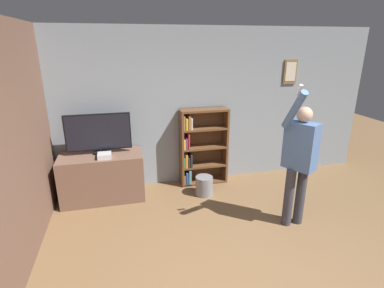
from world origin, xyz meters
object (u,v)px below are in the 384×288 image
game_console (105,156)px  person (300,157)px  bookshelf (200,147)px  television (98,133)px  waste_bin (204,186)px

game_console → person: (2.53, -1.24, 0.22)m
game_console → person: bearing=-26.1°
person → bookshelf: bearing=-179.1°
game_console → television: bearing=107.7°
game_console → bookshelf: (1.61, 0.35, -0.12)m
waste_bin → game_console: bearing=175.4°
bookshelf → game_console: bearing=-167.6°
television → bookshelf: 1.73m
person → waste_bin: 1.71m
game_console → waste_bin: 1.68m
person → waste_bin: bearing=-168.0°
person → waste_bin: (-0.98, 1.11, -0.85)m
television → person: size_ratio=0.50×
television → game_console: size_ratio=4.93×
game_console → person: size_ratio=0.10×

